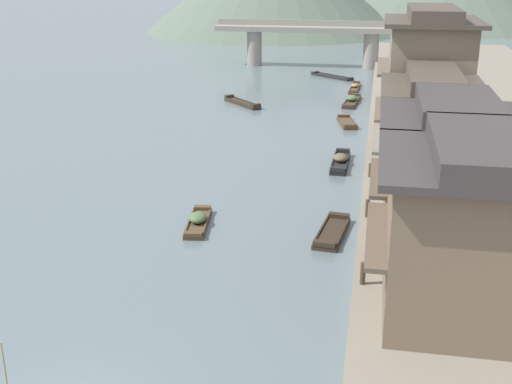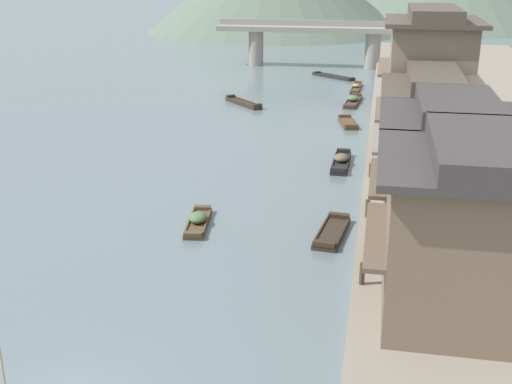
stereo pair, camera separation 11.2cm
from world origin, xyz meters
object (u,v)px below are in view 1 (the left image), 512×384
(boat_midriver_upstream, at_px, (352,101))
(house_waterfront_nearest, at_px, (479,230))
(boat_moored_third, at_px, (355,88))
(boat_moored_second, at_px, (332,77))
(stone_bridge, at_px, (312,37))
(house_waterfront_second, at_px, (451,172))
(boat_moored_far, at_px, (242,103))
(house_waterfront_narrow, at_px, (427,83))
(boat_moored_nearest, at_px, (347,123))
(boat_upstream_distant, at_px, (198,221))
(mooring_post_dock_far, at_px, (370,170))
(house_waterfront_tall, at_px, (429,133))
(boat_midriver_drifting, at_px, (332,232))
(mooring_post_dock_mid, at_px, (367,208))
(mooring_post_dock_near, at_px, (363,273))
(boat_crossing_west, at_px, (340,161))

(boat_midriver_upstream, xyz_separation_m, house_waterfront_nearest, (5.72, -38.19, 3.65))
(boat_moored_third, height_order, boat_midriver_upstream, boat_midriver_upstream)
(boat_moored_second, height_order, stone_bridge, stone_bridge)
(house_waterfront_nearest, height_order, house_waterfront_second, same)
(boat_moored_far, distance_m, house_waterfront_narrow, 22.13)
(boat_moored_nearest, relative_size, boat_upstream_distant, 1.00)
(boat_moored_third, distance_m, house_waterfront_nearest, 45.50)
(mooring_post_dock_far, bearing_deg, house_waterfront_narrow, 62.39)
(boat_moored_far, xyz_separation_m, boat_upstream_distant, (3.65, -27.97, 0.07))
(boat_moored_nearest, xyz_separation_m, boat_moored_second, (-2.84, 21.79, -0.03))
(boat_midriver_upstream, xyz_separation_m, mooring_post_dock_far, (2.10, -23.99, 1.03))
(mooring_post_dock_far, bearing_deg, house_waterfront_tall, -26.67)
(boat_midriver_drifting, bearing_deg, mooring_post_dock_mid, 14.10)
(house_waterfront_nearest, bearing_deg, boat_moored_far, 113.24)
(mooring_post_dock_near, height_order, mooring_post_dock_mid, mooring_post_dock_near)
(boat_moored_far, height_order, boat_midriver_upstream, boat_midriver_upstream)
(mooring_post_dock_far, bearing_deg, mooring_post_dock_mid, -90.00)
(boat_midriver_drifting, relative_size, stone_bridge, 0.17)
(house_waterfront_nearest, relative_size, stone_bridge, 0.29)
(house_waterfront_nearest, distance_m, stone_bridge, 60.32)
(boat_midriver_upstream, bearing_deg, boat_moored_second, 101.80)
(house_waterfront_nearest, xyz_separation_m, house_waterfront_second, (-0.31, 6.17, 0.01))
(stone_bridge, bearing_deg, house_waterfront_tall, -76.88)
(boat_moored_third, relative_size, house_waterfront_tall, 0.80)
(boat_midriver_drifting, bearing_deg, house_waterfront_tall, 48.82)
(boat_moored_third, xyz_separation_m, stone_bridge, (-5.86, 14.21, 3.33))
(boat_midriver_upstream, height_order, stone_bridge, stone_bridge)
(stone_bridge, bearing_deg, house_waterfront_second, -77.97)
(boat_moored_second, relative_size, house_waterfront_narrow, 0.57)
(house_waterfront_narrow, xyz_separation_m, mooring_post_dock_mid, (-3.04, -11.88, -3.87))
(boat_moored_nearest, relative_size, boat_crossing_west, 0.84)
(boat_moored_third, xyz_separation_m, boat_midriver_upstream, (0.03, -6.79, 0.05))
(boat_crossing_west, bearing_deg, house_waterfront_narrow, 11.71)
(boat_moored_second, bearing_deg, mooring_post_dock_near, -84.42)
(boat_moored_third, height_order, boat_crossing_west, boat_crossing_west)
(boat_upstream_distant, relative_size, stone_bridge, 0.16)
(boat_moored_third, height_order, house_waterfront_nearest, house_waterfront_nearest)
(boat_moored_second, height_order, house_waterfront_second, house_waterfront_second)
(boat_midriver_drifting, distance_m, house_waterfront_nearest, 10.05)
(boat_moored_nearest, height_order, mooring_post_dock_far, mooring_post_dock_far)
(mooring_post_dock_far, bearing_deg, stone_bridge, 100.07)
(boat_midriver_upstream, bearing_deg, boat_moored_third, 90.25)
(house_waterfront_tall, bearing_deg, house_waterfront_narrow, 88.37)
(house_waterfront_narrow, relative_size, stone_bridge, 0.37)
(house_waterfront_tall, bearing_deg, mooring_post_dock_near, -103.94)
(boat_moored_far, bearing_deg, boat_moored_third, 44.04)
(boat_crossing_west, distance_m, mooring_post_dock_mid, 11.07)
(mooring_post_dock_mid, height_order, mooring_post_dock_far, mooring_post_dock_mid)
(boat_crossing_west, bearing_deg, house_waterfront_tall, -52.69)
(mooring_post_dock_mid, bearing_deg, house_waterfront_second, -30.60)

